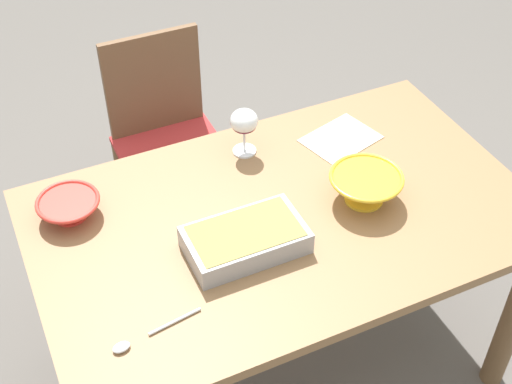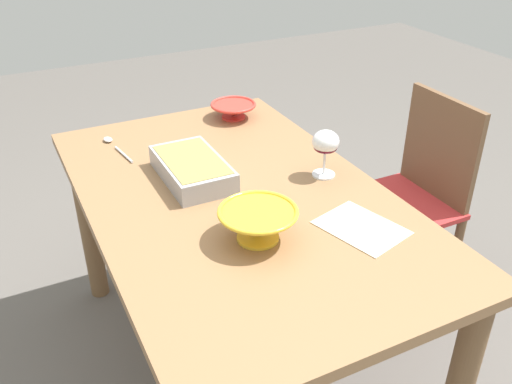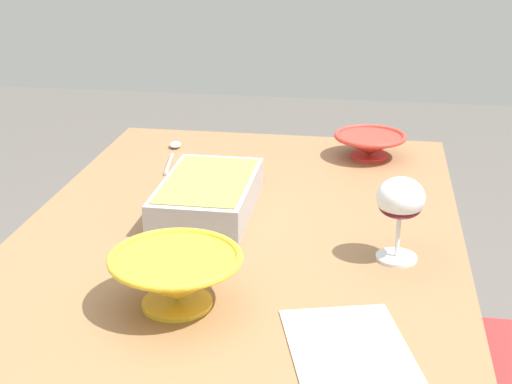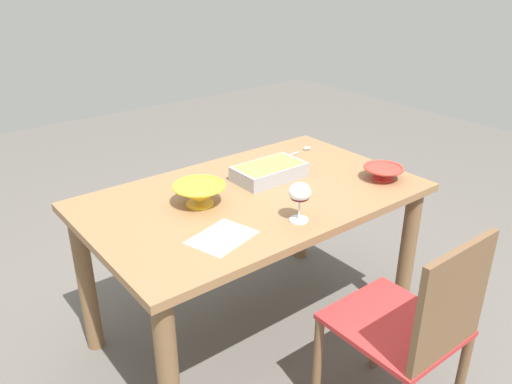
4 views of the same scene
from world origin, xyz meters
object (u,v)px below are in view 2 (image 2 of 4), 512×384
Objects in this scene: napkin at (361,228)px; small_bowl at (258,223)px; mixing_bowl at (233,109)px; wine_glass at (326,144)px; casserole_dish at (192,168)px; serving_spoon at (113,144)px; chair at (409,196)px; dining_table at (237,226)px.

small_bowl is at bearing 73.46° from napkin.
mixing_bowl is 0.84× the size of small_bowl.
wine_glass is 0.33m from napkin.
wine_glass reaches higher than casserole_dish.
wine_glass is 0.66× the size of serving_spoon.
chair is 5.50× the size of wine_glass.
chair reaches higher than casserole_dish.
wine_glass reaches higher than serving_spoon.
napkin reaches higher than dining_table.
mixing_bowl is at bearing -39.15° from casserole_dish.
casserole_dish is (0.06, 0.88, 0.30)m from chair.
casserole_dish is at bearing 140.85° from mixing_bowl.
small_bowl is (-0.40, -0.04, 0.01)m from casserole_dish.
mixing_bowl is (0.57, 0.06, -0.07)m from wine_glass.
dining_table is at bearing -152.38° from casserole_dish.
serving_spoon is 0.96m from napkin.
wine_glass is at bearing -13.27° from napkin.
mixing_bowl is 0.76× the size of serving_spoon.
wine_glass is 0.73× the size of small_bowl.
serving_spoon is (-0.05, 0.50, -0.03)m from mixing_bowl.
napkin is (-0.48, -0.31, -0.04)m from casserole_dish.
small_bowl reaches higher than mixing_bowl.
dining_table is 6.24× the size of napkin.
dining_table is at bearing -153.81° from serving_spoon.
napkin is at bearing 126.39° from chair.
mixing_bowl is at bearing 49.80° from chair.
dining_table is 0.30m from small_bowl.
wine_glass is 0.77m from serving_spoon.
chair is 2.69× the size of casserole_dish.
casserole_dish is at bearing 33.29° from napkin.
chair is 1.16m from serving_spoon.
wine_glass reaches higher than mixing_bowl.
wine_glass is at bearing -57.33° from small_bowl.
small_bowl is (-0.33, 0.84, 0.31)m from chair.
casserole_dish reaches higher than mixing_bowl.
dining_table is 6.02× the size of serving_spoon.
wine_glass is (-0.01, -0.30, 0.23)m from dining_table.
dining_table is at bearing 96.62° from chair.
chair is 0.75m from napkin.
napkin is (-0.88, 0.01, -0.03)m from mixing_bowl.
serving_spoon is (0.51, 0.25, 0.12)m from dining_table.
serving_spoon is at bearing 95.25° from mixing_bowl.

